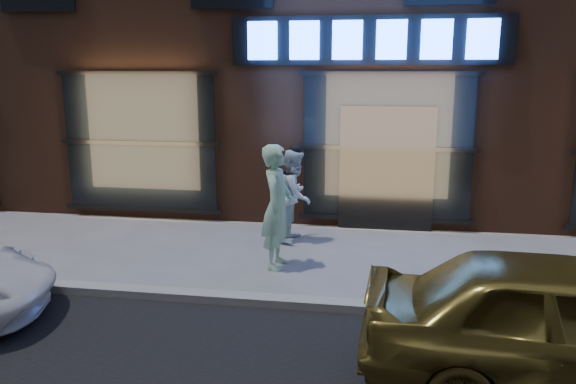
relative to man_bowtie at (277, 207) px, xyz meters
name	(u,v)px	position (x,y,z in m)	size (l,w,h in m)	color
ground	(386,313)	(1.70, -1.50, -0.98)	(90.00, 90.00, 0.00)	slate
curb	(386,309)	(1.70, -1.50, -0.92)	(60.00, 0.25, 0.12)	gray
man_bowtie	(277,207)	(0.00, 0.00, 0.00)	(0.72, 0.47, 1.96)	#B5EEC1
man_cap	(295,195)	(0.06, 1.44, -0.14)	(0.82, 0.64, 1.69)	white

